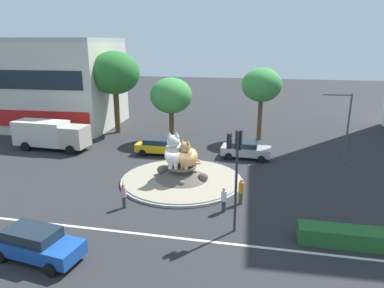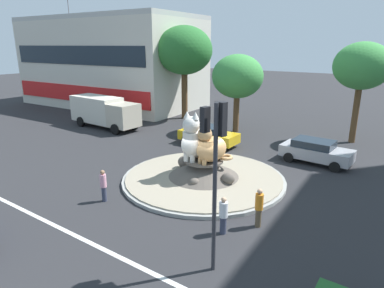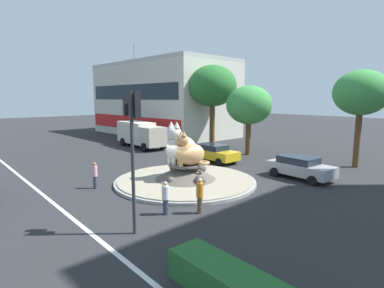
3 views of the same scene
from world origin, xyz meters
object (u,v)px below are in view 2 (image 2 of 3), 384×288
Objects in this scene: traffic_light_mast at (215,152)px; third_tree_left at (238,77)px; sedan_on_far_lane at (316,151)px; delivery_box_truck at (104,111)px; pedestrian_orange_shirt at (259,207)px; cat_statue_white at (196,141)px; hatchback_near_shophouse at (208,135)px; pedestrian_pink_shirt at (103,185)px; cat_statue_calico at (210,148)px; shophouse_block at (111,62)px; second_tree_near_tower at (184,51)px; broadleaf_tree_behind_island at (362,67)px; pedestrian_white_shirt at (223,215)px.

third_tree_left is (-8.12, 17.28, 0.59)m from traffic_light_mast.
sedan_on_far_lane is (8.04, -4.38, -3.96)m from third_tree_left.
pedestrian_orange_shirt is at bearing -21.39° from delivery_box_truck.
pedestrian_orange_shirt is at bearing 7.43° from traffic_light_mast.
cat_statue_white is 6.95m from hatchback_near_shophouse.
cat_statue_calico is at bearing -156.60° from pedestrian_pink_shirt.
cat_statue_calico is 7.84m from sedan_on_far_lane.
shophouse_block is at bearing -128.09° from cat_statue_white.
shophouse_block is at bearing -78.09° from pedestrian_pink_shirt.
sedan_on_far_lane reaches higher than hatchback_near_shophouse.
cat_statue_calico is 0.10× the size of shophouse_block.
traffic_light_mast reaches higher than sedan_on_far_lane.
traffic_light_mast reaches higher than cat_statue_white.
cat_statue_calico is at bearing -34.56° from shophouse_block.
pedestrian_orange_shirt reaches higher than hatchback_near_shophouse.
pedestrian_pink_shirt reaches higher than hatchback_near_shophouse.
second_tree_near_tower is at bearing -125.77° from cat_statue_calico.
broadleaf_tree_behind_island is 21.65m from delivery_box_truck.
pedestrian_pink_shirt is (-3.07, -4.86, -1.19)m from cat_statue_calico.
traffic_light_mast is at bearing -29.59° from delivery_box_truck.
cat_statue_white reaches higher than pedestrian_orange_shirt.
delivery_box_truck is at bearing -75.85° from pedestrian_pink_shirt.
pedestrian_pink_shirt is (8.11, -17.98, -5.92)m from second_tree_near_tower.
traffic_light_mast reaches higher than hatchback_near_shophouse.
pedestrian_white_shirt is (3.16, -4.12, -1.21)m from cat_statue_calico.
third_tree_left is 17.33m from pedestrian_white_shirt.
shophouse_block is 4.99× the size of hatchback_near_shophouse.
delivery_box_truck is at bearing -96.78° from cat_statue_calico.
third_tree_left is 12.44m from delivery_box_truck.
cat_statue_calico reaches higher than delivery_box_truck.
cat_statue_white is 27.24m from shophouse_block.
cat_statue_calico is 5.33m from pedestrian_white_shirt.
delivery_box_truck is (8.85, -9.33, -3.74)m from shophouse_block.
hatchback_near_shophouse is at bearing -173.39° from sedan_on_far_lane.
cat_statue_white is at bearing 126.98° from pedestrian_white_shirt.
delivery_box_truck is (-19.79, -7.66, -4.27)m from broadleaf_tree_behind_island.
second_tree_near_tower is 1.39× the size of third_tree_left.
shophouse_block is at bearing 135.94° from delivery_box_truck.
traffic_light_mast is at bearing -92.89° from broadleaf_tree_behind_island.
cat_statue_white is 14.83m from broadleaf_tree_behind_island.
shophouse_block is at bearing 62.80° from traffic_light_mast.
cat_statue_calico reaches higher than hatchback_near_shophouse.
hatchback_near_shophouse is (-0.95, 11.09, -0.07)m from pedestrian_pink_shirt.
shophouse_block is (-27.66, 21.11, 1.10)m from traffic_light_mast.
pedestrian_pink_shirt reaches higher than sedan_on_far_lane.
third_tree_left reaches higher than delivery_box_truck.
pedestrian_pink_shirt is 0.36× the size of hatchback_near_shophouse.
cat_statue_calico is 7.52m from hatchback_near_shophouse.
pedestrian_orange_shirt reaches higher than sedan_on_far_lane.
pedestrian_pink_shirt is 0.36× the size of sedan_on_far_lane.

